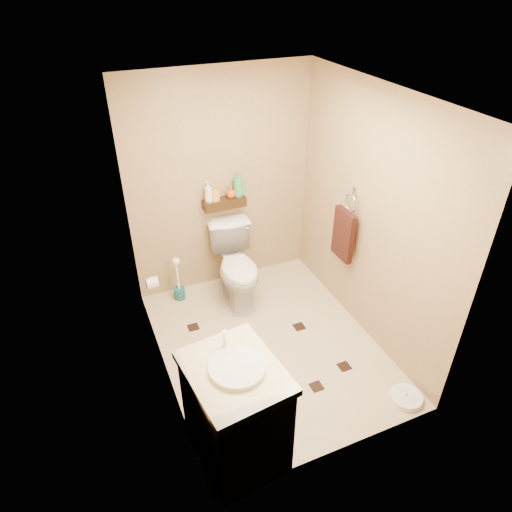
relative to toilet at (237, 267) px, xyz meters
name	(u,v)px	position (x,y,z in m)	size (l,w,h in m)	color
ground	(269,345)	(0.00, -0.83, -0.42)	(2.50, 2.50, 0.00)	beige
wall_back	(221,185)	(0.00, 0.42, 0.78)	(2.00, 0.04, 2.40)	#9E835A
wall_front	(353,337)	(0.00, -2.08, 0.78)	(2.00, 0.04, 2.40)	#9E835A
wall_left	(153,268)	(-1.00, -0.83, 0.78)	(0.04, 2.50, 2.40)	#9E835A
wall_right	(370,219)	(1.00, -0.83, 0.78)	(0.04, 2.50, 2.40)	#9E835A
ceiling	(274,96)	(0.00, -0.83, 1.98)	(2.00, 2.50, 0.02)	white
wall_shelf	(224,203)	(0.00, 0.34, 0.60)	(0.46, 0.14, 0.10)	#36220E
floor_accents	(272,347)	(0.02, -0.86, -0.41)	(1.26, 1.32, 0.01)	black
toilet	(237,267)	(0.00, 0.00, 0.00)	(0.47, 0.82, 0.83)	white
vanity	(236,412)	(-0.70, -1.78, 0.05)	(0.69, 0.80, 1.04)	brown
bathroom_scale	(406,397)	(0.82, -1.90, -0.39)	(0.36, 0.36, 0.06)	white
toilet_brush	(179,284)	(-0.61, 0.24, -0.23)	(0.12, 0.12, 0.54)	#175A5E
towel_ring	(344,232)	(0.91, -0.58, 0.53)	(0.12, 0.30, 0.76)	silver
toilet_paper	(152,283)	(-0.94, -0.18, 0.19)	(0.12, 0.11, 0.12)	white
bottle_a	(208,192)	(-0.17, 0.34, 0.77)	(0.09, 0.09, 0.22)	white
bottle_b	(214,193)	(-0.11, 0.34, 0.74)	(0.08, 0.08, 0.17)	gold
bottle_c	(231,192)	(0.08, 0.34, 0.72)	(0.10, 0.10, 0.13)	#DA4319
bottle_d	(238,184)	(0.16, 0.34, 0.79)	(0.11, 0.11, 0.28)	#349D56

